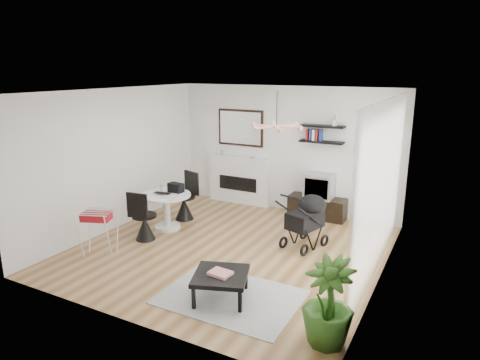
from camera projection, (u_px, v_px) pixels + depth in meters
The scene contains 25 objects.
floor at pixel (230, 249), 7.44m from camera, with size 5.00×5.00×0.00m, color brown.
ceiling at pixel (229, 91), 6.75m from camera, with size 5.00×5.00×0.00m, color white.
wall_back at pixel (286, 149), 9.23m from camera, with size 5.00×5.00×0.00m, color white.
wall_left at pixel (116, 159), 8.23m from camera, with size 5.00×5.00×0.00m, color white.
wall_right at pixel (385, 194), 5.97m from camera, with size 5.00×5.00×0.00m, color white.
sheer_curtain at pixel (381, 190), 6.18m from camera, with size 0.04×3.60×2.60m, color white.
fireplace at pixel (239, 174), 9.84m from camera, with size 1.50×0.17×2.16m.
shelf_lower at pixel (322, 142), 8.69m from camera, with size 0.90×0.25×0.04m, color black.
shelf_upper at pixel (322, 126), 8.61m from camera, with size 0.90×0.25×0.04m, color black.
pendant_lamp at pixel (276, 126), 6.83m from camera, with size 0.90×0.90×0.10m, color tan, non-canonical shape.
tv_console at pixel (317, 207), 8.96m from camera, with size 1.19×0.42×0.45m, color black.
crt_tv at pixel (320, 186), 8.82m from camera, with size 0.57×0.50×0.50m.
dining_table at pixel (167, 206), 8.30m from camera, with size 0.95×0.95×0.70m.
laptop at pixel (161, 194), 8.21m from camera, with size 0.34×0.22×0.03m, color black.
black_bag at pixel (176, 188), 8.38m from camera, with size 0.30×0.18×0.18m, color black.
newspaper at pixel (171, 196), 8.09m from camera, with size 0.33×0.27×0.01m, color silver.
drinking_glass at pixel (161, 188), 8.50m from camera, with size 0.06×0.06×0.10m, color white.
chair_far at pixel (185, 205), 8.86m from camera, with size 0.51×0.52×0.99m.
chair_near at pixel (144, 224), 7.78m from camera, with size 0.45×0.47×0.94m.
drying_rack at pixel (99, 232), 7.09m from camera, with size 0.67×0.65×0.79m.
stroller at pixel (307, 222), 7.48m from camera, with size 0.73×0.92×1.02m.
rug at pixel (231, 297), 5.88m from camera, with size 1.86×1.34×0.01m, color #9F9F9F.
coffee_table at pixel (221, 276), 5.76m from camera, with size 0.91×0.91×0.37m.
magazines at pixel (220, 273), 5.72m from camera, with size 0.29×0.23×0.04m, color red.
potted_plant at pixel (328, 302), 4.78m from camera, with size 0.59×0.59×1.05m, color #2D5A19.
Camera 1 is at (3.37, -6.01, 3.06)m, focal length 32.00 mm.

